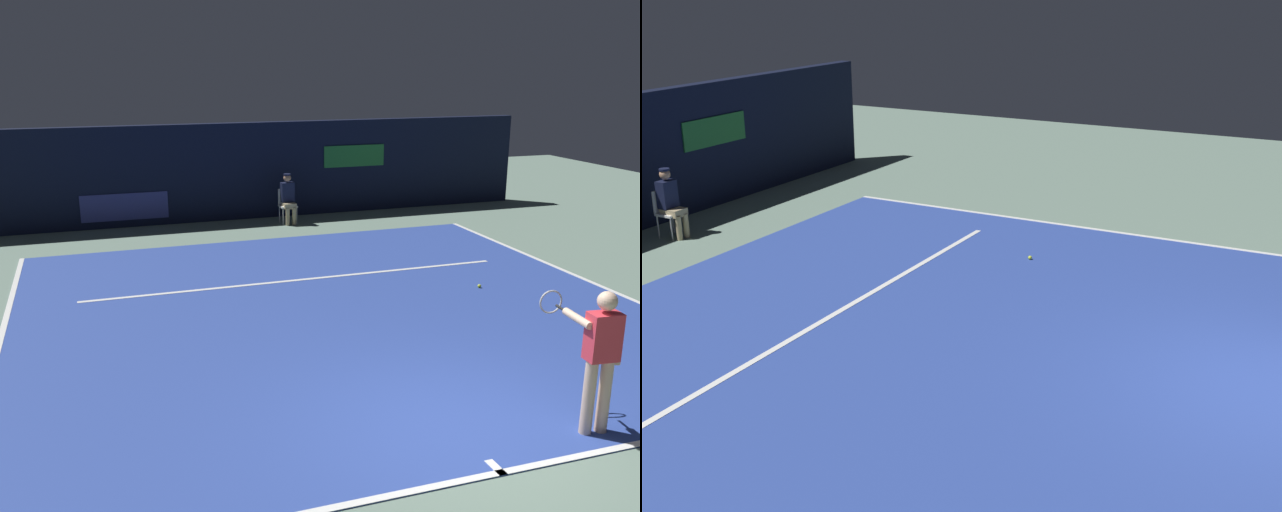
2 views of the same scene
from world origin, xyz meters
The scene contains 10 objects.
ground_plane centered at (0.00, 4.28, 0.00)m, with size 33.21×33.21×0.00m, color slate.
court_surface centered at (0.00, 4.28, 0.01)m, with size 10.75×10.56×0.01m, color #2D479E.
line_baseline centered at (0.00, -0.95, 0.01)m, with size 10.75×0.10×0.01m, color white.
line_sideline_left centered at (5.33, 4.28, 0.01)m, with size 0.10×10.56×0.01m, color white.
line_service centered at (0.00, 6.13, 0.01)m, with size 8.39×0.10×0.01m, color white.
line_centre_mark centered at (0.00, -0.85, 0.01)m, with size 0.10×0.30×0.01m, color white.
back_wall centered at (0.00, 12.12, 1.30)m, with size 16.92×0.33×2.60m.
tennis_player centered at (1.47, -0.53, 0.99)m, with size 0.53×0.98×1.73m.
line_judge_on_chair centered at (1.18, 11.09, 0.69)m, with size 0.44×0.53×1.32m.
tennis_ball centered at (3.07, 4.57, 0.05)m, with size 0.07×0.07×0.07m, color #CCE033.
Camera 1 is at (-3.86, -6.44, 4.16)m, focal length 39.23 mm.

